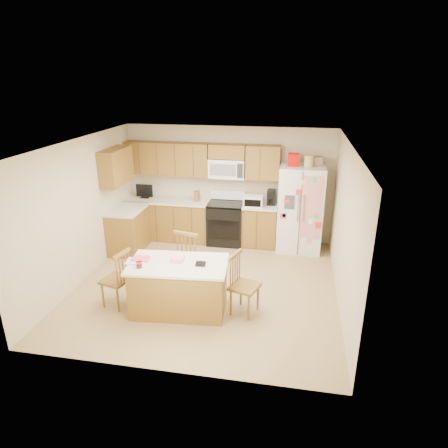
% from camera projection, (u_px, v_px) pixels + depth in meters
% --- Properties ---
extents(ground, '(4.50, 4.50, 0.00)m').
position_uv_depth(ground, '(207.00, 284.00, 7.11)').
color(ground, tan).
rests_on(ground, ground).
extents(room_shell, '(4.60, 4.60, 2.52)m').
position_uv_depth(room_shell, '(205.00, 208.00, 6.60)').
color(room_shell, beige).
rests_on(room_shell, ground).
extents(cabinetry, '(3.36, 1.56, 2.15)m').
position_uv_depth(cabinetry, '(180.00, 203.00, 8.60)').
color(cabinetry, brown).
rests_on(cabinetry, ground).
extents(stove, '(0.76, 0.65, 1.13)m').
position_uv_depth(stove, '(226.00, 222.00, 8.72)').
color(stove, black).
rests_on(stove, ground).
extents(refrigerator, '(0.90, 0.79, 2.04)m').
position_uv_depth(refrigerator, '(300.00, 208.00, 8.24)').
color(refrigerator, white).
rests_on(refrigerator, ground).
extents(island, '(1.59, 1.01, 0.91)m').
position_uv_depth(island, '(179.00, 287.00, 6.21)').
color(island, brown).
rests_on(island, ground).
extents(windsor_chair_left, '(0.49, 0.50, 0.96)m').
position_uv_depth(windsor_chair_left, '(117.00, 280.00, 6.34)').
color(windsor_chair_left, brown).
rests_on(windsor_chair_left, ground).
extents(windsor_chair_back, '(0.55, 0.53, 1.08)m').
position_uv_depth(windsor_chair_back, '(191.00, 260.00, 6.89)').
color(windsor_chair_back, brown).
rests_on(windsor_chair_back, ground).
extents(windsor_chair_right, '(0.52, 0.53, 0.98)m').
position_uv_depth(windsor_chair_right, '(243.00, 286.00, 6.15)').
color(windsor_chair_right, brown).
rests_on(windsor_chair_right, ground).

